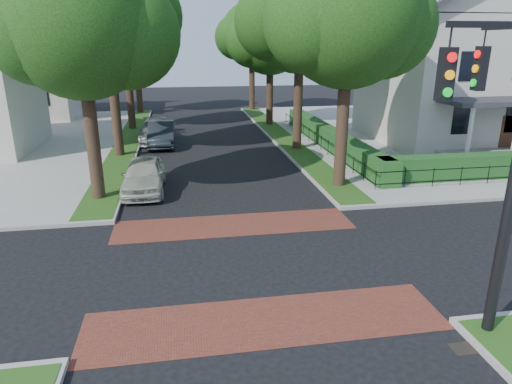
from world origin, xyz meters
The scene contains 23 objects.
ground centered at (0.00, 0.00, 0.00)m, with size 120.00×120.00×0.00m, color black.
sidewalk_ne centered at (19.50, 19.00, 0.07)m, with size 30.00×30.00×0.15m, color gray.
crosswalk_far centered at (0.00, 3.20, 0.01)m, with size 9.00×2.20×0.01m, color maroon.
crosswalk_near centered at (0.00, -3.20, 0.01)m, with size 9.00×2.20×0.01m, color maroon.
storm_drain centered at (4.30, -5.00, 0.01)m, with size 0.65×0.45×0.01m, color black.
grass_strip_ne centered at (5.40, 19.10, 0.16)m, with size 1.60×29.80×0.02m, color #1E4914.
grass_strip_nw centered at (-5.40, 19.10, 0.16)m, with size 1.60×29.80×0.02m, color #1E4914.
tree_right_near centered at (5.60, 7.24, 7.63)m, with size 7.75×6.67×10.66m.
tree_right_mid centered at (5.61, 15.25, 7.99)m, with size 8.25×7.09×11.22m.
tree_right_far centered at (5.60, 24.22, 6.91)m, with size 7.25×6.23×9.74m.
tree_right_back centered at (5.60, 33.23, 7.27)m, with size 7.50×6.45×10.20m.
tree_left_near centered at (-5.40, 7.23, 7.27)m, with size 7.50×6.45×10.20m.
tree_left_mid centered at (-5.39, 15.24, 8.34)m, with size 8.00×6.88×11.48m.
tree_left_far centered at (-5.40, 24.22, 7.12)m, with size 7.00×6.02×9.86m.
tree_left_back centered at (-5.40, 33.24, 7.41)m, with size 7.75×6.66×10.44m.
hedge_main_road centered at (7.70, 15.00, 0.75)m, with size 1.00×18.00×1.20m, color #19481C.
fence_main_road centered at (6.90, 15.00, 0.60)m, with size 0.06×18.00×0.90m, color black, non-canonical shape.
house_victorian centered at (17.51, 15.92, 6.02)m, with size 13.00×13.05×12.48m.
house_left_far centered at (-15.49, 31.99, 5.04)m, with size 10.00×9.00×10.14m.
traffic_signal centered at (4.89, -4.41, 4.71)m, with size 2.17×2.00×8.00m.
parked_car_front centered at (-3.60, 8.01, 0.79)m, with size 1.86×4.62×1.57m, color beige.
parked_car_middle centered at (-3.07, 17.93, 0.79)m, with size 1.67×4.79×1.58m, color #1C242B.
parked_car_rear centered at (-3.60, 19.28, 0.70)m, with size 1.97×4.85×1.41m, color slate.
Camera 1 is at (-1.87, -12.82, 6.64)m, focal length 32.00 mm.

